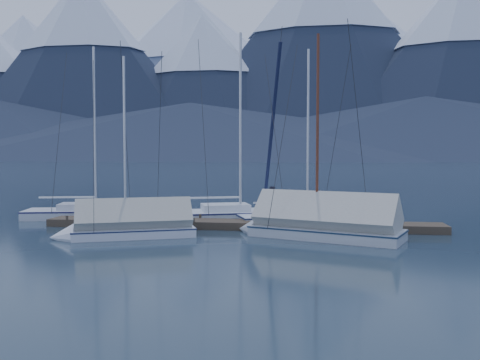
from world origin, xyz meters
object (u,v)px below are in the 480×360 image
at_px(sailboat_open_right, 317,219).
at_px(sailboat_covered_far, 123,228).
at_px(sailboat_open_left, 106,215).
at_px(sailboat_covered_near, 313,226).
at_px(person, 273,203).
at_px(sailboat_open_mid, 251,216).

xyz_separation_m(sailboat_open_right, sailboat_covered_far, (-7.84, -5.55, 0.23)).
distance_m(sailboat_open_left, sailboat_covered_near, 11.79).
distance_m(sailboat_covered_near, sailboat_covered_far, 7.73).
bearing_deg(person, sailboat_open_mid, 43.44).
relative_size(sailboat_open_mid, person, 6.66).
xyz_separation_m(sailboat_open_left, sailboat_open_mid, (7.66, 0.33, 0.01)).
bearing_deg(sailboat_covered_far, person, 31.58).
xyz_separation_m(sailboat_open_left, sailboat_covered_far, (3.16, -5.82, 0.22)).
relative_size(sailboat_open_left, sailboat_covered_near, 1.08).
bearing_deg(sailboat_open_right, sailboat_covered_near, -92.44).
relative_size(sailboat_open_left, sailboat_covered_far, 1.23).
bearing_deg(sailboat_covered_far, sailboat_covered_near, 8.29).
bearing_deg(sailboat_open_left, sailboat_open_mid, 2.48).
distance_m(sailboat_covered_far, person, 6.90).
xyz_separation_m(sailboat_covered_near, sailboat_covered_far, (-7.65, -1.11, -0.06)).
bearing_deg(sailboat_covered_near, sailboat_open_left, 156.49).
distance_m(sailboat_open_mid, sailboat_open_right, 3.39).
height_order(sailboat_covered_near, person, sailboat_covered_near).
bearing_deg(sailboat_open_left, person, -13.87).
bearing_deg(person, sailboat_open_right, -29.74).
distance_m(sailboat_open_mid, person, 3.03).
xyz_separation_m(sailboat_covered_far, person, (5.85, 3.59, 0.73)).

